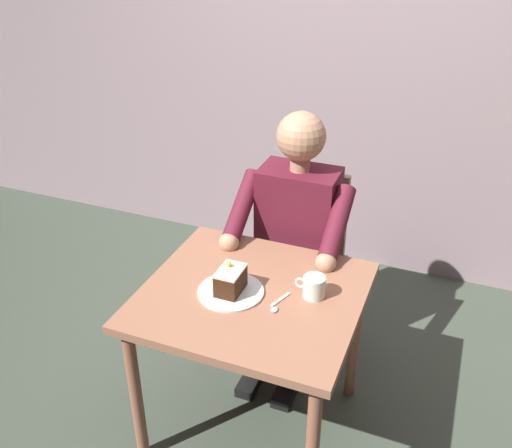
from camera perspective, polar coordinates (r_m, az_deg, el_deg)
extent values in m
plane|color=#3D463A|center=(2.73, -0.35, -19.11)|extent=(14.00, 14.00, 0.00)
cube|color=gray|center=(3.35, 10.26, 19.62)|extent=(6.40, 0.12, 3.00)
cube|color=#966147|center=(2.25, -0.40, -7.22)|extent=(0.85, 0.78, 0.04)
cylinder|color=#9A5B44|center=(2.40, -11.93, -16.28)|extent=(0.05, 0.05, 0.70)
cylinder|color=#9A5B44|center=(2.65, 9.87, -10.96)|extent=(0.05, 0.05, 0.70)
cylinder|color=#9A5B44|center=(2.83, -4.73, -7.53)|extent=(0.05, 0.05, 0.70)
cube|color=#936359|center=(2.86, 4.10, -4.77)|extent=(0.42, 0.42, 0.04)
cube|color=#936359|center=(2.89, 5.44, 1.24)|extent=(0.38, 0.04, 0.45)
cylinder|color=#936359|center=(2.82, 6.32, -11.15)|extent=(0.04, 0.04, 0.44)
cylinder|color=#936359|center=(2.91, -0.60, -9.51)|extent=(0.04, 0.04, 0.44)
cylinder|color=#936359|center=(3.10, 8.19, -7.07)|extent=(0.04, 0.04, 0.44)
cylinder|color=#936359|center=(3.17, 1.87, -5.70)|extent=(0.04, 0.04, 0.44)
cube|color=#571626|center=(2.69, 4.19, 0.14)|extent=(0.36, 0.22, 0.54)
sphere|color=tan|center=(2.51, 4.54, 8.74)|extent=(0.22, 0.22, 0.22)
cylinder|color=tan|center=(2.56, 4.43, 6.03)|extent=(0.09, 0.09, 0.06)
cylinder|color=#571626|center=(2.47, 8.13, 0.15)|extent=(0.08, 0.33, 0.26)
sphere|color=tan|center=(2.39, 6.98, -3.87)|extent=(0.09, 0.09, 0.09)
cylinder|color=#571626|center=(2.59, -1.32, 1.92)|extent=(0.08, 0.33, 0.26)
sphere|color=tan|center=(2.51, -2.71, -1.85)|extent=(0.09, 0.09, 0.09)
cylinder|color=#2E2D3D|center=(2.73, 4.99, -6.69)|extent=(0.13, 0.38, 0.14)
cylinder|color=#2E2D3D|center=(2.78, 1.42, -5.90)|extent=(0.13, 0.38, 0.14)
cylinder|color=#2E2D3D|center=(2.74, 3.62, -12.67)|extent=(0.11, 0.11, 0.42)
cube|color=black|center=(2.83, 3.10, -16.24)|extent=(0.09, 0.22, 0.05)
cylinder|color=#2E2D3D|center=(2.79, 0.04, -11.78)|extent=(0.11, 0.11, 0.42)
cube|color=black|center=(2.87, -0.42, -15.31)|extent=(0.09, 0.22, 0.05)
cylinder|color=white|center=(2.24, -2.54, -6.77)|extent=(0.26, 0.26, 0.01)
cube|color=#361D0E|center=(2.21, -2.57, -5.73)|extent=(0.09, 0.13, 0.09)
cube|color=beige|center=(2.18, -2.59, -4.69)|extent=(0.09, 0.13, 0.01)
sphere|color=gold|center=(2.20, -2.71, -4.05)|extent=(0.02, 0.02, 0.02)
cylinder|color=silver|center=(2.21, 5.83, -6.27)|extent=(0.09, 0.09, 0.09)
torus|color=silver|center=(2.22, 4.47, -5.88)|extent=(0.05, 0.01, 0.05)
cylinder|color=black|center=(2.19, 5.88, -5.46)|extent=(0.08, 0.08, 0.01)
cube|color=silver|center=(2.20, 2.48, -7.55)|extent=(0.05, 0.11, 0.01)
ellipsoid|color=silver|center=(2.15, 1.85, -8.55)|extent=(0.03, 0.04, 0.01)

